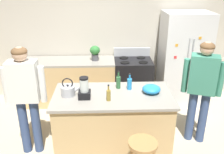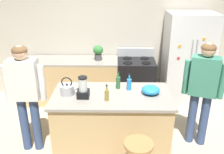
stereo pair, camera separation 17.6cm
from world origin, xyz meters
name	(u,v)px [view 2 (the right image)]	position (x,y,z in m)	size (l,w,h in m)	color
ground_plane	(112,146)	(0.00, 0.00, 0.00)	(14.00, 14.00, 0.00)	beige
back_wall	(113,35)	(0.00, 1.95, 1.35)	(8.00, 0.10, 2.70)	beige
kitchen_island	(112,122)	(0.00, 0.00, 0.46)	(1.73, 0.88, 0.92)	tan
back_counter_run	(75,81)	(-0.80, 1.55, 0.46)	(2.00, 0.64, 0.92)	tan
refrigerator	(187,60)	(1.48, 1.50, 0.94)	(0.90, 0.73, 1.88)	silver
stove_range	(136,81)	(0.47, 1.52, 0.47)	(0.76, 0.65, 1.10)	black
person_by_island_left	(25,90)	(-1.23, -0.04, 1.01)	(0.59, 0.23, 1.66)	#384C7A
person_by_sink_right	(203,86)	(1.35, 0.15, 1.00)	(0.58, 0.34, 1.65)	#384C7A
bar_stool	(138,153)	(0.34, -0.77, 0.51)	(0.36, 0.36, 0.66)	#B7844C
potted_plant	(98,52)	(-0.30, 1.55, 1.10)	(0.20, 0.20, 0.30)	#4C4C51
blender_appliance	(83,89)	(-0.40, -0.08, 1.05)	(0.17, 0.17, 0.31)	black
bottle_olive_oil	(118,82)	(0.09, 0.22, 1.02)	(0.07, 0.07, 0.28)	#2D6638
bottle_vinegar	(107,95)	(-0.06, -0.18, 1.01)	(0.06, 0.06, 0.24)	olive
bottle_soda	(129,84)	(0.26, 0.17, 1.02)	(0.07, 0.07, 0.26)	#268CD8
mixing_bowl	(151,90)	(0.57, 0.04, 0.98)	(0.27, 0.27, 0.12)	#268CD8
tea_kettle	(67,89)	(-0.64, 0.00, 1.00)	(0.28, 0.20, 0.27)	#B7BABF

